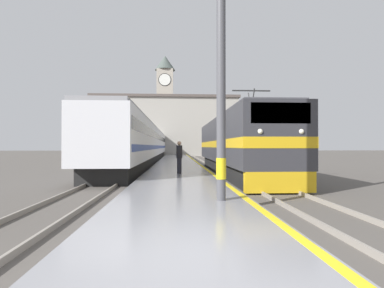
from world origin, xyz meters
name	(u,v)px	position (x,y,z in m)	size (l,w,h in m)	color
ground_plane	(177,163)	(0.00, 30.00, 0.00)	(200.00, 200.00, 0.00)	#514C47
platform	(177,164)	(0.00, 25.00, 0.17)	(4.03, 140.00, 0.34)	gray
rail_track_near	(216,165)	(3.79, 25.00, 0.03)	(2.84, 140.00, 0.16)	#514C47
rail_track_far	(140,165)	(-3.61, 25.00, 0.03)	(2.83, 140.00, 0.16)	#514C47
locomotive_train	(235,145)	(3.79, 15.64, 1.97)	(2.92, 17.82, 4.84)	black
passenger_train	(146,144)	(-3.61, 31.04, 2.18)	(2.92, 44.61, 4.05)	black
catenary_mast	(225,60)	(1.20, 4.13, 4.33)	(3.00, 0.28, 7.97)	#4C4C51
person_on_platform	(179,156)	(0.02, 12.61, 1.30)	(0.34, 0.34, 1.82)	#23232D
clock_tower	(165,102)	(-2.66, 67.14, 12.53)	(4.80, 4.80, 23.50)	#ADA393
station_building	(166,126)	(-2.13, 56.40, 5.94)	(28.97, 7.86, 11.83)	#A8A399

